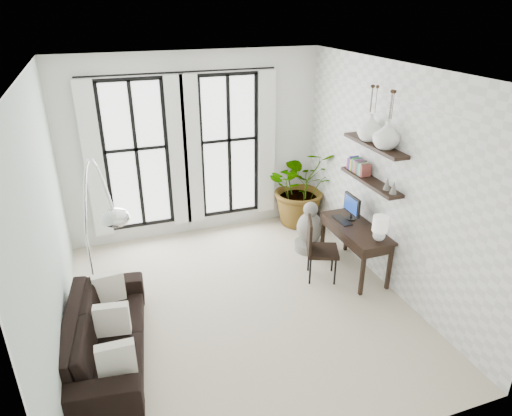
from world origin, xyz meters
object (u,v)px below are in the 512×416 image
plant (302,185)px  desk_chair (317,245)px  sofa (105,333)px  buddha (310,230)px  desk (357,231)px  arc_lamp (95,197)px

plant → desk_chair: plant is taller
sofa → buddha: (3.40, 1.52, 0.05)m
desk → buddha: (-0.35, 0.90, -0.36)m
desk → desk_chair: bearing=172.6°
plant → arc_lamp: (-3.60, -1.85, 1.02)m
plant → desk_chair: 1.94m
buddha → plant: bearing=73.4°
sofa → plant: plant is taller
buddha → sofa: bearing=-155.9°
sofa → desk_chair: size_ratio=2.25×
arc_lamp → desk_chair: bearing=0.3°
desk → arc_lamp: (-3.64, 0.07, 1.05)m
plant → desk_chair: (-0.59, -1.84, -0.20)m
desk → desk_chair: size_ratio=1.35×
sofa → desk: size_ratio=1.67×
desk_chair → desk: bearing=14.5°
arc_lamp → buddha: bearing=14.2°
desk → arc_lamp: 3.79m
desk → desk_chair: (-0.63, 0.08, -0.17)m
sofa → arc_lamp: bearing=-1.5°
plant → arc_lamp: bearing=-152.7°
sofa → arc_lamp: 1.62m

